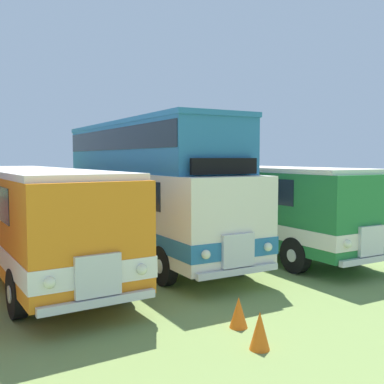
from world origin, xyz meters
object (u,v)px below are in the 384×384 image
at_px(bus_fourth_in_row, 31,212).
at_px(cone_near_end, 239,312).
at_px(bus_sixth_in_row, 244,199).
at_px(cone_mid_row, 260,330).
at_px(bus_fifth_in_row, 147,182).

relative_size(bus_fourth_in_row, cone_near_end, 17.95).
relative_size(bus_sixth_in_row, cone_near_end, 18.93).
height_order(bus_sixth_in_row, cone_near_end, bus_sixth_in_row).
height_order(bus_sixth_in_row, cone_mid_row, bus_sixth_in_row).
bearing_deg(bus_fifth_in_row, bus_fourth_in_row, -171.18).
xyz_separation_m(bus_fifth_in_row, cone_mid_row, (-1.33, -8.08, -2.13)).
distance_m(bus_sixth_in_row, cone_near_end, 8.54).
xyz_separation_m(cone_near_end, cone_mid_row, (-0.26, -1.01, 0.03)).
distance_m(bus_fourth_in_row, cone_mid_row, 8.02).
relative_size(bus_fifth_in_row, cone_mid_row, 15.75).
xyz_separation_m(bus_sixth_in_row, cone_near_end, (-4.93, -6.82, -1.45)).
height_order(bus_fifth_in_row, cone_mid_row, bus_fifth_in_row).
height_order(bus_fifth_in_row, bus_sixth_in_row, bus_fifth_in_row).
bearing_deg(bus_sixth_in_row, bus_fifth_in_row, 176.38).
height_order(bus_fifth_in_row, cone_near_end, bus_fifth_in_row).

